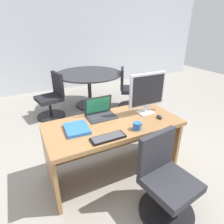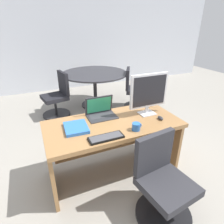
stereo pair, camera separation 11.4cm
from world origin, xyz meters
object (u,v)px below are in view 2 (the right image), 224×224
Objects in this scene: laptop at (100,110)px; coffee_mug at (136,127)px; meeting_table at (95,81)px; monitor at (149,92)px; meeting_chair_near at (58,99)px; book at (76,128)px; keyboard at (106,137)px; desk_lamp at (151,88)px; office_chair at (162,187)px; desk at (112,135)px; meeting_chair_far at (134,92)px; mouse at (160,118)px.

laptop is 0.54m from coffee_mug.
monitor is at bearing -90.66° from meeting_table.
meeting_chair_near is at bearing 113.28° from monitor.
laptop is 1.14× the size of book.
coffee_mug is at bearing 3.99° from keyboard.
office_chair is at bearing -115.48° from desk_lamp.
meeting_table is (-0.16, 1.93, -0.39)m from desk_lamp.
keyboard is (-0.69, -0.32, -0.28)m from monitor.
desk is at bearing -71.14° from laptop.
desk_lamp is at bearing 31.41° from keyboard.
meeting_chair_near reaches higher than coffee_mug.
keyboard is (-0.20, -0.32, 0.20)m from desk.
monitor reaches higher than meeting_table.
desk_lamp reaches higher than desk.
monitor is 2.24m from meeting_chair_near.
laptop is at bearing 114.82° from coffee_mug.
meeting_chair_far is at bearing 64.86° from monitor.
meeting_table is (-0.03, 2.34, -0.16)m from mouse.
meeting_chair_far is (1.71, 1.71, -0.39)m from book.
keyboard is 0.36m from coffee_mug.
laptop reaches higher than book.
meeting_chair_near is (-0.87, -0.17, -0.23)m from meeting_table.
book is (-1.10, -0.23, -0.23)m from desk_lamp.
meeting_table is at bearing 76.55° from desk.
laptop is at bearing 105.52° from office_chair.
meeting_table reaches higher than book.
desk_lamp is (0.18, 0.21, -0.04)m from monitor.
keyboard is 2.33m from meeting_chair_near.
laptop is at bearing -132.11° from meeting_chair_far.
meeting_chair_near is (-0.52, 2.26, -0.41)m from coffee_mug.
book is at bearing -177.99° from desk.
book is (-0.92, -0.02, -0.28)m from monitor.
book reaches higher than desk.
meeting_table is 0.92m from meeting_chair_near.
coffee_mug is (0.16, -0.29, 0.23)m from desk.
desk is at bearing 104.62° from office_chair.
meeting_table is at bearing 73.84° from keyboard.
book is 0.35× the size of meeting_chair_near.
meeting_table reaches higher than mouse.
desk is 17.69× the size of mouse.
meeting_table is (0.58, 1.94, -0.21)m from laptop.
monitor is at bearing 42.05° from coffee_mug.
monitor reaches higher than meeting_chair_far.
laptop reaches higher than coffee_mug.
laptop reaches higher than keyboard.
monitor is 0.58× the size of meeting_chair_far.
meeting_chair_far reaches higher than coffee_mug.
laptop is 3.09× the size of coffee_mug.
laptop is at bearing 147.27° from mouse.
desk is 1.77× the size of meeting_chair_far.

